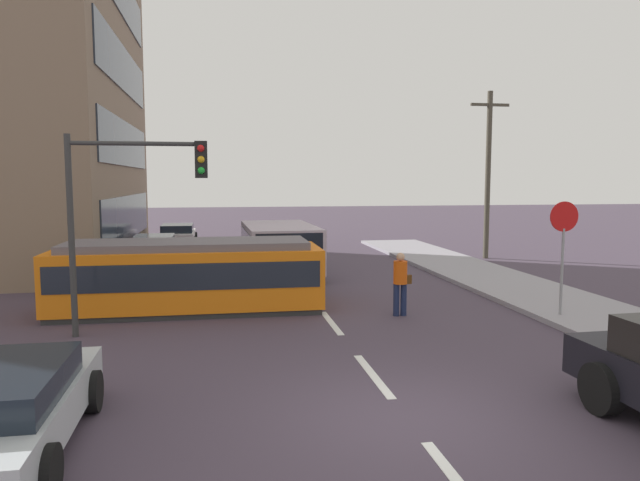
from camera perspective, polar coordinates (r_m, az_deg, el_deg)
ground_plane at (r=18.58m, az=-1.24°, el=-5.11°), size 120.00×120.00×0.00m
sidewalk_curb_right at (r=17.32m, az=23.94°, el=-6.20°), size 3.20×36.00×0.14m
lane_stripe_1 at (r=10.99m, az=5.19°, el=-12.94°), size 0.16×2.40×0.01m
lane_stripe_2 at (r=14.73m, az=1.12°, el=-8.02°), size 0.16×2.40×0.01m
lane_stripe_3 at (r=22.59m, az=-2.80°, el=-3.13°), size 0.16×2.40×0.01m
lane_stripe_4 at (r=28.50m, az=-4.28°, el=-1.25°), size 0.16×2.40×0.01m
streetcar_tram at (r=16.37m, az=-12.70°, el=-3.25°), size 7.17×2.60×1.91m
city_bus at (r=21.94m, az=-3.97°, el=-0.58°), size 2.66×5.36×1.89m
pedestrian_crossing at (r=15.46m, az=7.86°, el=-3.86°), size 0.51×0.36×1.67m
parked_sedan_mid at (r=20.48m, az=-17.03°, el=-2.57°), size 2.08×4.18×1.19m
parked_sedan_far at (r=26.03m, az=-15.86°, el=-0.77°), size 2.06×4.54×1.19m
parked_sedan_furthest at (r=32.38m, az=-13.71°, el=0.56°), size 1.99×4.24×1.19m
stop_sign at (r=15.94m, az=22.66°, el=0.57°), size 0.76×0.07×2.88m
traffic_light_mast at (r=13.91m, az=-18.09°, el=4.35°), size 3.10×0.33×4.57m
utility_pole_mid at (r=27.52m, az=16.07°, el=6.46°), size 1.80×0.24×7.49m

